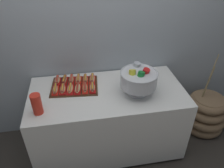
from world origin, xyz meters
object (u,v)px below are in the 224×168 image
object	(u,v)px
hot_dog_11	(92,79)
hot_dog_8	(71,80)
hot_dog_2	(70,89)
hot_dog_3	(78,89)
hot_dog_4	(85,88)
hot_dog_7	(64,80)
floor_vase	(205,113)
cup_stack	(37,104)
hot_dog_0	(55,90)
hot_dog_6	(57,81)
donut	(147,75)
buffet_table	(108,118)
hot_dog_9	(78,79)
hot_dog_5	(92,88)
serving_tray	(75,86)
punch_bowl	(139,79)
hot_dog_1	(63,89)
hot_dog_10	(85,79)

from	to	relation	value
hot_dog_11	hot_dog_8	bearing A→B (deg)	174.78
hot_dog_2	hot_dog_3	world-z (taller)	same
hot_dog_4	hot_dog_7	size ratio (longest dim) A/B	0.99
hot_dog_8	floor_vase	bearing A→B (deg)	-5.43
hot_dog_7	hot_dog_8	bearing A→B (deg)	-5.22
cup_stack	hot_dog_0	bearing A→B (deg)	64.47
hot_dog_6	donut	world-z (taller)	hot_dog_6
buffet_table	hot_dog_8	bearing A→B (deg)	148.19
hot_dog_3	donut	xyz separation A→B (m)	(0.78, 0.14, -0.01)
buffet_table	hot_dog_11	size ratio (longest dim) A/B	8.91
hot_dog_9	hot_dog_4	bearing A→B (deg)	-70.77
hot_dog_5	hot_dog_8	xyz separation A→B (m)	(-0.21, 0.18, 0.00)
hot_dog_2	hot_dog_3	distance (m)	0.08
hot_dog_6	hot_dog_11	bearing A→B (deg)	-5.22
floor_vase	serving_tray	size ratio (longest dim) A/B	2.03
cup_stack	donut	size ratio (longest dim) A/B	1.43
donut	floor_vase	bearing A→B (deg)	-9.00
hot_dog_6	punch_bowl	size ratio (longest dim) A/B	0.43
hot_dog_4	serving_tray	bearing A→B (deg)	138.53
hot_dog_3	hot_dog_11	distance (m)	0.22
buffet_table	hot_dog_7	xyz separation A→B (m)	(-0.43, 0.23, 0.41)
hot_dog_1	donut	world-z (taller)	hot_dog_1
floor_vase	hot_dog_11	xyz separation A→B (m)	(-1.40, 0.13, 0.59)
hot_dog_1	hot_dog_5	world-z (taller)	hot_dog_5
buffet_table	hot_dog_6	bearing A→B (deg)	155.08
buffet_table	cup_stack	distance (m)	0.84
hot_dog_7	hot_dog_9	distance (m)	0.15
buffet_table	donut	size ratio (longest dim) A/B	11.48
buffet_table	hot_dog_3	world-z (taller)	hot_dog_3
hot_dog_1	punch_bowl	size ratio (longest dim) A/B	0.45
punch_bowl	cup_stack	size ratio (longest dim) A/B	1.84
hot_dog_3	buffet_table	bearing A→B (deg)	-9.69
floor_vase	cup_stack	distance (m)	2.05
hot_dog_8	hot_dog_10	xyz separation A→B (m)	(0.15, -0.01, -0.00)
hot_dog_7	hot_dog_5	bearing A→B (deg)	-34.03
hot_dog_0	hot_dog_11	distance (m)	0.41
hot_dog_3	hot_dog_4	size ratio (longest dim) A/B	1.11
hot_dog_3	hot_dog_11	xyz separation A→B (m)	(0.16, 0.15, 0.00)
hot_dog_7	hot_dog_9	xyz separation A→B (m)	(0.15, -0.01, 0.00)
hot_dog_8	serving_tray	bearing A→B (deg)	-70.77
serving_tray	hot_dog_7	xyz separation A→B (m)	(-0.10, 0.09, 0.03)
donut	hot_dog_5	bearing A→B (deg)	-166.31
hot_dog_1	hot_dog_8	size ratio (longest dim) A/B	0.97
floor_vase	hot_dog_4	world-z (taller)	floor_vase
hot_dog_2	hot_dog_5	bearing A→B (deg)	-5.22
buffet_table	hot_dog_2	world-z (taller)	hot_dog_2
hot_dog_1	hot_dog_8	world-z (taller)	hot_dog_8
floor_vase	hot_dog_1	bearing A→B (deg)	-179.89
floor_vase	hot_dog_0	bearing A→B (deg)	179.88
hot_dog_9	punch_bowl	world-z (taller)	punch_bowl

